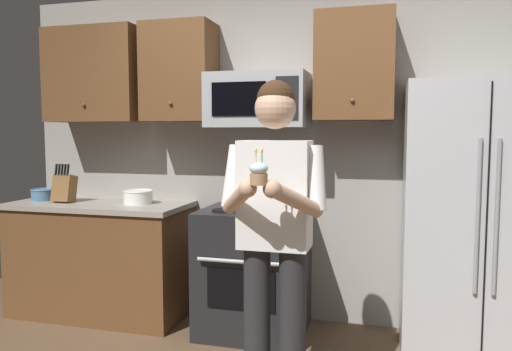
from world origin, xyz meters
TOP-DOWN VIEW (x-y plane):
  - wall_back at (0.00, 1.75)m, footprint 4.40×0.10m
  - oven_range at (-0.15, 1.36)m, footprint 0.76×0.70m
  - microwave at (-0.15, 1.48)m, footprint 0.74×0.41m
  - refrigerator at (1.35, 1.32)m, footprint 0.90×0.75m
  - cabinet_row_upper at (-0.72, 1.53)m, footprint 2.78×0.36m
  - counter_left at (-1.45, 1.38)m, footprint 1.44×0.66m
  - knife_block at (-1.74, 1.33)m, footprint 0.16×0.15m
  - bowl_large_white at (-1.11, 1.40)m, footprint 0.23×0.23m
  - bowl_small_colored at (-1.98, 1.38)m, footprint 0.21×0.21m
  - person at (0.21, 0.47)m, footprint 0.60×0.48m
  - cupcake at (0.21, 0.14)m, footprint 0.09×0.09m

SIDE VIEW (x-z plane):
  - oven_range at x=-0.15m, z-range 0.00..0.93m
  - counter_left at x=-1.45m, z-range 0.00..0.92m
  - refrigerator at x=1.35m, z-range 0.00..1.80m
  - bowl_small_colored at x=-1.98m, z-range 0.92..1.02m
  - bowl_large_white at x=-1.11m, z-range 0.92..1.03m
  - person at x=0.21m, z-range 0.11..1.88m
  - knife_block at x=-1.74m, z-range 0.88..1.20m
  - cupcake at x=0.21m, z-range 1.21..1.38m
  - wall_back at x=0.00m, z-range 0.00..2.60m
  - microwave at x=-0.15m, z-range 1.52..1.92m
  - cabinet_row_upper at x=-0.72m, z-range 1.57..2.33m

